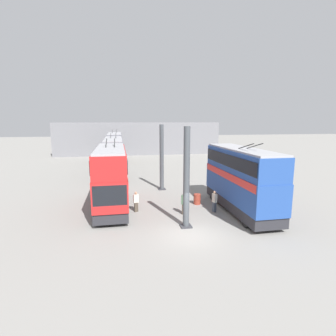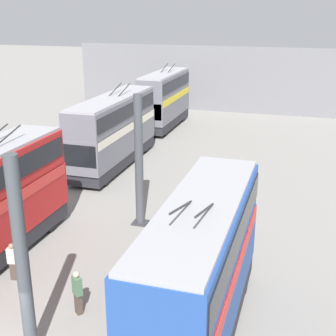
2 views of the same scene
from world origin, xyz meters
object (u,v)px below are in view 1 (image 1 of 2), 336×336
at_px(bus_left_near, 241,176).
at_px(bus_right_far, 115,146).
at_px(person_by_right_row, 136,201).
at_px(person_aisle_foreground, 184,203).
at_px(oil_drum, 197,199).
at_px(bus_right_mid, 114,154).
at_px(bus_right_near, 111,174).
at_px(person_by_left_row, 214,201).

height_order(bus_left_near, bus_right_far, bus_right_far).
distance_m(bus_right_far, person_by_right_row, 27.66).
distance_m(person_aisle_foreground, oil_drum, 2.99).
bearing_deg(oil_drum, bus_left_near, -129.97).
bearing_deg(bus_right_mid, oil_drum, -152.60).
xyz_separation_m(bus_right_near, oil_drum, (-0.42, -7.44, -2.48)).
xyz_separation_m(bus_right_near, person_aisle_foreground, (-2.76, -5.65, -1.98)).
distance_m(bus_right_mid, oil_drum, 16.34).
distance_m(bus_left_near, person_by_right_row, 8.76).
height_order(person_by_right_row, oil_drum, person_by_right_row).
bearing_deg(bus_left_near, person_by_left_row, 83.99).
bearing_deg(person_by_right_row, bus_right_far, 174.38).
relative_size(person_by_right_row, oil_drum, 1.84).
bearing_deg(person_aisle_foreground, bus_right_far, 47.23).
xyz_separation_m(bus_right_far, oil_drum, (-26.50, -7.44, -2.52)).
bearing_deg(bus_right_near, bus_right_mid, 0.00).
height_order(bus_right_near, bus_right_far, bus_right_far).
distance_m(bus_left_near, oil_drum, 4.54).
relative_size(person_by_left_row, person_by_right_row, 1.04).
height_order(bus_left_near, oil_drum, bus_left_near).
distance_m(bus_right_mid, person_aisle_foreground, 17.72).
xyz_separation_m(bus_right_near, person_by_left_row, (-2.63, -8.22, -2.01)).
distance_m(bus_right_far, person_aisle_foreground, 29.46).
bearing_deg(person_by_right_row, bus_left_near, 70.77).
bearing_deg(person_by_left_row, bus_right_mid, 101.03).
bearing_deg(oil_drum, bus_right_mid, 27.40).
bearing_deg(bus_right_far, bus_right_mid, 180.00).
distance_m(bus_right_near, oil_drum, 7.85).
bearing_deg(person_by_right_row, bus_right_mid, 177.54).
height_order(bus_left_near, person_by_left_row, bus_left_near).
xyz_separation_m(bus_right_near, bus_right_far, (26.08, 0.00, 0.04)).
xyz_separation_m(bus_right_near, person_by_right_row, (-1.44, -1.94, -2.04)).
relative_size(bus_left_near, bus_right_mid, 0.88).
bearing_deg(bus_right_mid, person_by_right_row, -172.80).
bearing_deg(person_by_left_row, oil_drum, 94.24).
distance_m(bus_right_near, person_aisle_foreground, 6.59).
bearing_deg(bus_right_far, person_by_left_row, -164.01).
height_order(person_by_left_row, person_aisle_foreground, person_aisle_foreground).
distance_m(bus_right_near, bus_right_far, 26.08).
height_order(bus_right_near, oil_drum, bus_right_near).
xyz_separation_m(bus_right_far, person_by_left_row, (-28.70, -8.22, -2.05)).
height_order(bus_left_near, bus_right_mid, bus_left_near).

